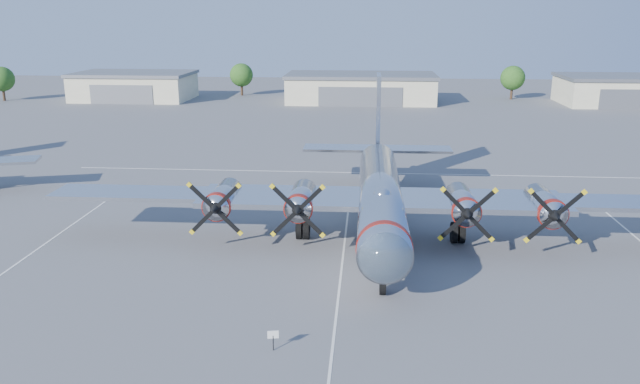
# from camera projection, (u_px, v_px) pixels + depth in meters

# --- Properties ---
(ground) EXTENTS (260.00, 260.00, 0.00)m
(ground) POSITION_uv_depth(u_px,v_px,m) (342.00, 261.00, 42.67)
(ground) COLOR #515153
(ground) RESTS_ON ground
(parking_lines) EXTENTS (60.00, 50.08, 0.01)m
(parking_lines) POSITION_uv_depth(u_px,v_px,m) (341.00, 271.00, 40.99)
(parking_lines) COLOR silver
(parking_lines) RESTS_ON ground
(hangar_west) EXTENTS (22.60, 14.60, 5.40)m
(hangar_west) POSITION_uv_depth(u_px,v_px,m) (134.00, 86.00, 123.90)
(hangar_west) COLOR beige
(hangar_west) RESTS_ON ground
(hangar_center) EXTENTS (28.60, 14.60, 5.40)m
(hangar_center) POSITION_uv_depth(u_px,v_px,m) (361.00, 88.00, 120.53)
(hangar_center) COLOR beige
(hangar_center) RESTS_ON ground
(hangar_east) EXTENTS (20.60, 14.60, 5.40)m
(hangar_east) POSITION_uv_depth(u_px,v_px,m) (617.00, 90.00, 116.94)
(hangar_east) COLOR beige
(hangar_east) RESTS_ON ground
(tree_far_west) EXTENTS (4.80, 4.80, 6.64)m
(tree_far_west) POSITION_uv_depth(u_px,v_px,m) (2.00, 79.00, 121.56)
(tree_far_west) COLOR #382619
(tree_far_west) RESTS_ON ground
(tree_west) EXTENTS (4.80, 4.80, 6.64)m
(tree_west) POSITION_uv_depth(u_px,v_px,m) (241.00, 75.00, 129.70)
(tree_west) COLOR #382619
(tree_west) RESTS_ON ground
(tree_east) EXTENTS (4.80, 4.80, 6.64)m
(tree_east) POSITION_uv_depth(u_px,v_px,m) (513.00, 78.00, 123.67)
(tree_east) COLOR #382619
(tree_east) RESTS_ON ground
(main_bomber_b29) EXTENTS (48.98, 33.66, 10.79)m
(main_bomber_b29) POSITION_uv_depth(u_px,v_px,m) (379.00, 231.00, 48.61)
(main_bomber_b29) COLOR silver
(main_bomber_b29) RESTS_ON ground
(info_placard) EXTENTS (0.56, 0.14, 1.08)m
(info_placard) POSITION_uv_depth(u_px,v_px,m) (273.00, 337.00, 31.11)
(info_placard) COLOR black
(info_placard) RESTS_ON ground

